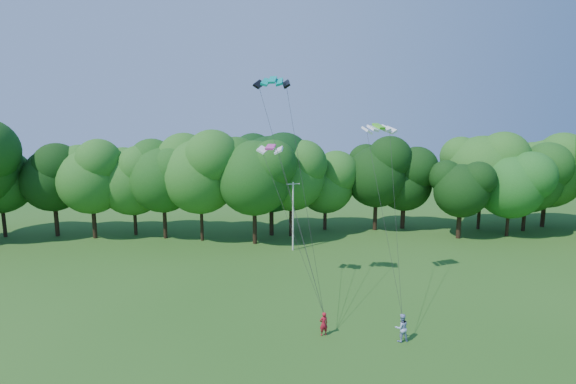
{
  "coord_description": "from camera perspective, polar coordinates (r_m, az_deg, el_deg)",
  "views": [
    {
      "loc": [
        -2.01,
        -15.64,
        14.47
      ],
      "look_at": [
        0.23,
        13.0,
        9.44
      ],
      "focal_mm": 28.0,
      "sensor_mm": 36.0,
      "label": 1
    }
  ],
  "objects": [
    {
      "name": "tree_back_east",
      "position": [
        58.73,
        26.53,
        2.07
      ],
      "size": [
        8.26,
        8.26,
        12.02
      ],
      "color": "black",
      "rests_on": "ground"
    },
    {
      "name": "kite_teal",
      "position": [
        33.52,
        -1.97,
        14.04
      ],
      "size": [
        2.72,
        1.65,
        0.61
      ],
      "rotation": [
        0.0,
        0.0,
        -0.22
      ],
      "color": "#05988D",
      "rests_on": "ground"
    },
    {
      "name": "utility_pole",
      "position": [
        47.62,
        0.64,
        -2.99
      ],
      "size": [
        1.46,
        0.42,
        7.39
      ],
      "rotation": [
        0.0,
        0.0,
        0.24
      ],
      "color": "silver",
      "rests_on": "ground"
    },
    {
      "name": "kite_pink",
      "position": [
        35.46,
        -2.24,
        5.73
      ],
      "size": [
        2.2,
        1.53,
        0.43
      ],
      "rotation": [
        0.0,
        0.0,
        -0.31
      ],
      "color": "#CC3897",
      "rests_on": "ground"
    },
    {
      "name": "kite_flyer_right",
      "position": [
        30.93,
        14.22,
        -16.36
      ],
      "size": [
        1.0,
        0.83,
        1.85
      ],
      "primitive_type": "imported",
      "rotation": [
        0.0,
        0.0,
        3.29
      ],
      "color": "#A6B5E6",
      "rests_on": "ground"
    },
    {
      "name": "kite_flyer_left",
      "position": [
        30.9,
        4.55,
        -16.34
      ],
      "size": [
        0.67,
        0.54,
        1.61
      ],
      "primitive_type": "imported",
      "rotation": [
        0.0,
        0.0,
        3.43
      ],
      "color": "#AD1626",
      "rests_on": "ground"
    },
    {
      "name": "tree_back_center",
      "position": [
        52.81,
        -2.16,
        4.0
      ],
      "size": [
        9.93,
        9.93,
        14.45
      ],
      "color": "black",
      "rests_on": "ground"
    },
    {
      "name": "kite_green",
      "position": [
        36.47,
        11.45,
        8.18
      ],
      "size": [
        2.87,
        1.92,
        0.49
      ],
      "rotation": [
        0.0,
        0.0,
        0.3
      ],
      "color": "#4CCD1E",
      "rests_on": "ground"
    }
  ]
}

